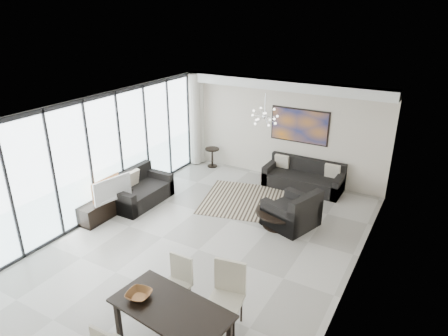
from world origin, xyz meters
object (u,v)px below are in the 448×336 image
Objects in this scene: coffee_table at (279,217)px; sofa_main at (304,179)px; dining_table at (171,312)px; television at (110,188)px; tv_console at (106,207)px.

coffee_table is 2.30m from sofa_main.
coffee_table is 4.14m from dining_table.
television is (-3.47, -3.88, 0.49)m from sofa_main.
tv_console is 4.59m from dining_table.
television reaches higher than coffee_table.
television reaches higher than sofa_main.
sofa_main reaches higher than tv_console.
television is at bearing -131.80° from sofa_main.
sofa_main is at bearing 91.86° from dining_table.
television is 0.53× the size of dining_table.
dining_table reaches higher than tv_console.
sofa_main is 6.42m from dining_table.
dining_table is at bearing -89.93° from coffee_table.
dining_table is (3.84, -2.48, 0.43)m from tv_console.
coffee_table is 4.04m from television.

